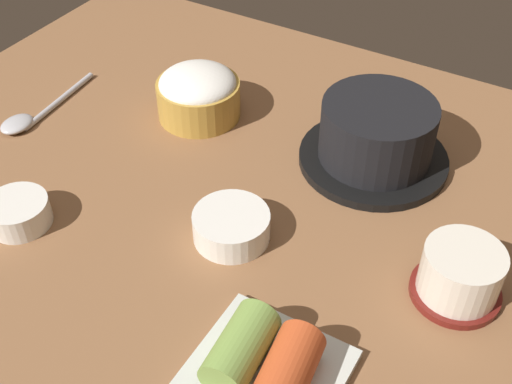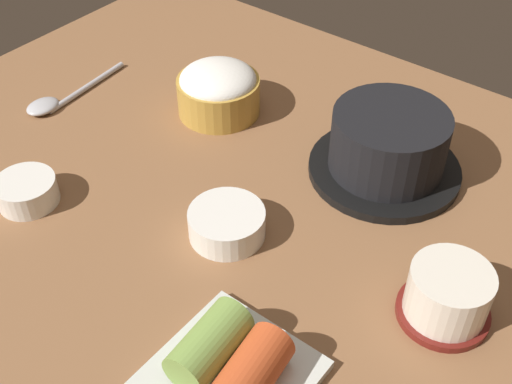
{
  "view_description": "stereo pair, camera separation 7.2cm",
  "coord_description": "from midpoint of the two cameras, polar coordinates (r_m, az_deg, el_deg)",
  "views": [
    {
      "loc": [
        29.0,
        -48.25,
        53.21
      ],
      "look_at": [
        2.0,
        -2.0,
        5.0
      ],
      "focal_mm": 45.76,
      "sensor_mm": 36.0,
      "label": 1
    },
    {
      "loc": [
        34.95,
        -44.22,
        53.21
      ],
      "look_at": [
        2.0,
        -2.0,
        5.0
      ],
      "focal_mm": 45.76,
      "sensor_mm": 36.0,
      "label": 2
    }
  ],
  "objects": [
    {
      "name": "rice_bowl",
      "position": [
        0.87,
        -7.45,
        8.49
      ],
      "size": [
        11.06,
        11.06,
        6.92
      ],
      "color": "#B78C38",
      "rests_on": "dining_table"
    },
    {
      "name": "dining_table",
      "position": [
        0.77,
        -3.22,
        -0.97
      ],
      "size": [
        100.0,
        76.0,
        2.0
      ],
      "primitive_type": "cube",
      "color": "brown",
      "rests_on": "ground"
    },
    {
      "name": "stone_pot",
      "position": [
        0.79,
        7.94,
        4.8
      ],
      "size": [
        18.28,
        18.28,
        8.44
      ],
      "color": "black",
      "rests_on": "dining_table"
    },
    {
      "name": "side_bowl_near",
      "position": [
        0.77,
        -22.62,
        -1.73
      ],
      "size": [
        6.96,
        6.96,
        3.05
      ],
      "color": "white",
      "rests_on": "dining_table"
    },
    {
      "name": "banchan_cup_center",
      "position": [
        0.7,
        -5.11,
        -3.05
      ],
      "size": [
        8.39,
        8.39,
        3.22
      ],
      "color": "white",
      "rests_on": "dining_table"
    },
    {
      "name": "tea_cup_with_saucer",
      "position": [
        0.66,
        14.46,
        -7.13
      ],
      "size": [
        9.04,
        9.04,
        5.93
      ],
      "color": "maroon",
      "rests_on": "dining_table"
    },
    {
      "name": "kimchi_plate",
      "position": [
        0.58,
        -2.97,
        -15.17
      ],
      "size": [
        13.19,
        13.19,
        5.27
      ],
      "color": "silver",
      "rests_on": "dining_table"
    },
    {
      "name": "spoon",
      "position": [
        0.93,
        -21.25,
        6.08
      ],
      "size": [
        3.6,
        16.89,
        1.35
      ],
      "color": "#B7B7BC",
      "rests_on": "dining_table"
    }
  ]
}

